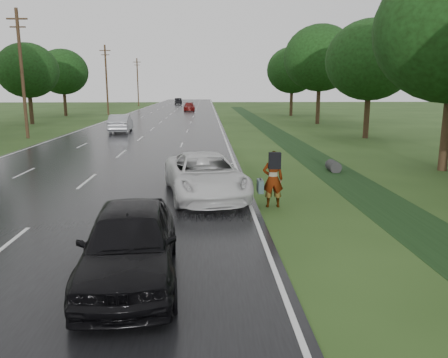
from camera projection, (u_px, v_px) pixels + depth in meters
name	position (u px, v px, depth m)	size (l,w,h in m)	color
ground	(5.00, 248.00, 11.30)	(220.00, 220.00, 0.00)	#264017
road	(164.00, 120.00, 55.29)	(14.00, 180.00, 0.04)	black
edge_stripe_east	(218.00, 119.00, 55.56)	(0.12, 180.00, 0.01)	silver
edge_stripe_west	(111.00, 119.00, 55.01)	(0.12, 180.00, 0.01)	silver
center_line	(164.00, 119.00, 55.28)	(0.12, 180.00, 0.01)	silver
drainage_ditch	(297.00, 147.00, 30.05)	(2.20, 120.00, 0.56)	black
utility_pole_mid	(22.00, 72.00, 34.29)	(1.60, 0.26, 10.00)	#372B16
utility_pole_far	(106.00, 79.00, 63.61)	(1.60, 0.26, 10.00)	#372B16
utility_pole_distant	(138.00, 81.00, 92.94)	(1.60, 0.26, 10.00)	#372B16
tree_east_c	(370.00, 60.00, 34.23)	(7.00, 7.00, 9.29)	#372B16
tree_east_d	(320.00, 58.00, 47.69)	(8.00, 8.00, 10.76)	#372B16
tree_east_f	(292.00, 70.00, 61.53)	(7.20, 7.20, 9.62)	#372B16
tree_west_d	(28.00, 71.00, 47.64)	(6.60, 6.60, 8.80)	#372B16
tree_west_f	(63.00, 72.00, 61.23)	(7.00, 7.00, 9.29)	#372B16
pedestrian	(272.00, 178.00, 14.94)	(0.87, 0.78, 1.96)	#A5998C
white_pickup	(205.00, 175.00, 16.38)	(2.64, 5.73, 1.59)	silver
dark_sedan	(130.00, 242.00, 9.21)	(1.95, 4.85, 1.65)	black
silver_sedan	(121.00, 123.00, 39.66)	(1.70, 4.87, 1.60)	#9C9EA5
far_car_red	(189.00, 107.00, 74.95)	(1.93, 4.75, 1.38)	#660D0B
far_car_dark	(178.00, 101.00, 101.92)	(1.55, 4.44, 1.46)	black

